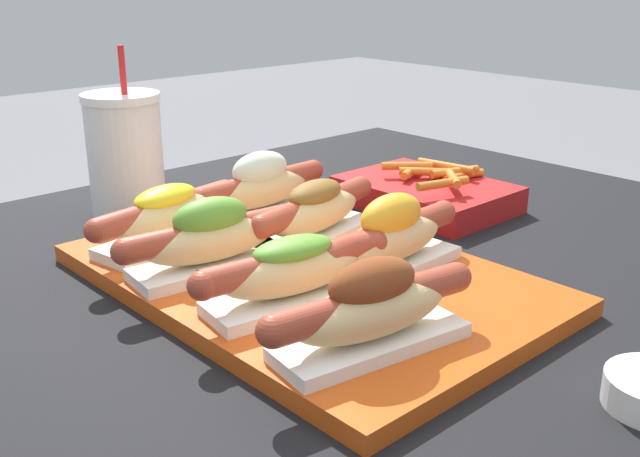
% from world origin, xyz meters
% --- Properties ---
extents(serving_tray, '(0.48, 0.32, 0.02)m').
position_xyz_m(serving_tray, '(-0.05, -0.09, 0.74)').
color(serving_tray, '#CC4C14').
rests_on(serving_tray, patio_table).
extents(hot_dog_0, '(0.09, 0.20, 0.07)m').
position_xyz_m(hot_dog_0, '(-0.21, -0.15, 0.78)').
color(hot_dog_0, white).
rests_on(hot_dog_0, serving_tray).
extents(hot_dog_1, '(0.08, 0.21, 0.08)m').
position_xyz_m(hot_dog_1, '(-0.12, -0.16, 0.79)').
color(hot_dog_1, white).
rests_on(hot_dog_1, serving_tray).
extents(hot_dog_2, '(0.08, 0.21, 0.06)m').
position_xyz_m(hot_dog_2, '(0.00, -0.15, 0.78)').
color(hot_dog_2, white).
rests_on(hot_dog_2, serving_tray).
extents(hot_dog_3, '(0.08, 0.21, 0.08)m').
position_xyz_m(hot_dog_3, '(0.11, -0.16, 0.79)').
color(hot_dog_3, white).
rests_on(hot_dog_3, serving_tray).
extents(hot_dog_4, '(0.07, 0.21, 0.08)m').
position_xyz_m(hot_dog_4, '(-0.22, -0.01, 0.79)').
color(hot_dog_4, white).
rests_on(hot_dog_4, serving_tray).
extents(hot_dog_5, '(0.09, 0.20, 0.07)m').
position_xyz_m(hot_dog_5, '(-0.11, -0.02, 0.79)').
color(hot_dog_5, white).
rests_on(hot_dog_5, serving_tray).
extents(hot_dog_6, '(0.07, 0.21, 0.08)m').
position_xyz_m(hot_dog_6, '(0.01, -0.03, 0.79)').
color(hot_dog_6, white).
rests_on(hot_dog_6, serving_tray).
extents(drink_cup, '(0.10, 0.10, 0.22)m').
position_xyz_m(drink_cup, '(-0.39, -0.10, 0.81)').
color(drink_cup, white).
rests_on(drink_cup, patio_table).
extents(fries_basket, '(0.22, 0.16, 0.06)m').
position_xyz_m(fries_basket, '(-0.14, 0.21, 0.75)').
color(fries_basket, '#B21919').
rests_on(fries_basket, patio_table).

